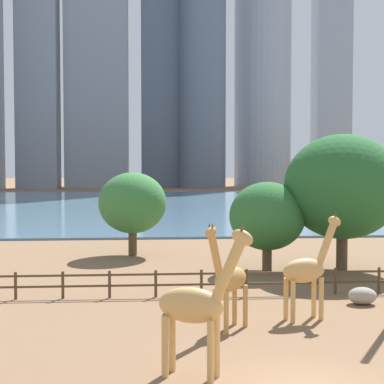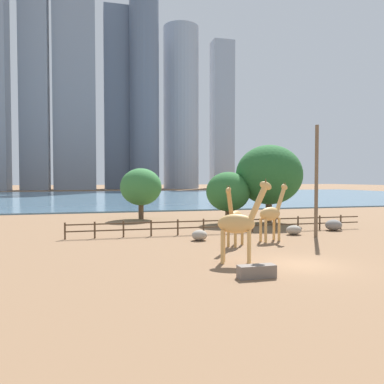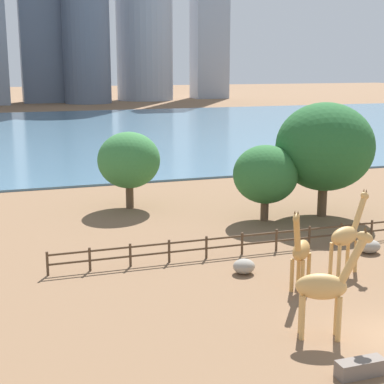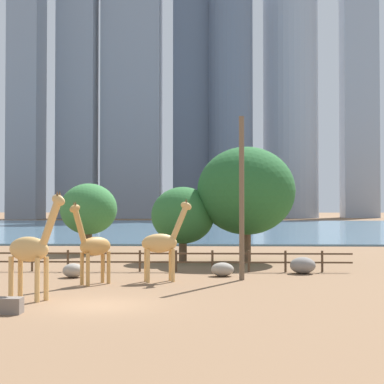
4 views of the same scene
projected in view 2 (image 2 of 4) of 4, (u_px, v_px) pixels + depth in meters
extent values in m
plane|color=brown|center=(138.00, 197.00, 97.57)|extent=(400.00, 400.00, 0.00)
cube|color=slate|center=(139.00, 197.00, 94.66)|extent=(180.00, 86.00, 0.20)
cylinder|color=#C18C47|center=(235.00, 235.00, 25.13)|extent=(0.27, 0.27, 1.66)
cylinder|color=#C18C47|center=(228.00, 235.00, 25.38)|extent=(0.27, 0.27, 1.66)
cylinder|color=#C18C47|center=(242.00, 233.00, 26.26)|extent=(0.27, 0.27, 1.66)
cylinder|color=#C18C47|center=(235.00, 232.00, 26.50)|extent=(0.27, 0.27, 1.66)
ellipsoid|color=#C18C47|center=(235.00, 218.00, 25.78)|extent=(1.79, 1.84, 0.96)
cylinder|color=#C18C47|center=(230.00, 203.00, 24.89)|extent=(0.80, 0.82, 1.83)
ellipsoid|color=#C18C47|center=(228.00, 190.00, 24.61)|extent=(0.68, 0.70, 0.55)
cone|color=brown|center=(229.00, 186.00, 24.57)|extent=(0.12, 0.12, 0.17)
cone|color=brown|center=(227.00, 186.00, 24.64)|extent=(0.12, 0.12, 0.17)
cylinder|color=tan|center=(249.00, 246.00, 20.68)|extent=(0.28, 0.28, 1.85)
cylinder|color=tan|center=(249.00, 248.00, 20.11)|extent=(0.28, 0.28, 1.85)
cylinder|color=tan|center=(223.00, 245.00, 20.92)|extent=(0.28, 0.28, 1.85)
cylinder|color=tan|center=(223.00, 247.00, 20.36)|extent=(0.28, 0.28, 1.85)
ellipsoid|color=tan|center=(236.00, 224.00, 20.47)|extent=(2.20, 1.58, 1.07)
cylinder|color=tan|center=(258.00, 203.00, 20.23)|extent=(1.15, 0.76, 2.01)
ellipsoid|color=tan|center=(266.00, 186.00, 20.13)|extent=(0.84, 0.62, 0.65)
cone|color=brown|center=(266.00, 180.00, 20.20)|extent=(0.13, 0.13, 0.19)
cone|color=brown|center=(266.00, 180.00, 20.04)|extent=(0.13, 0.13, 0.19)
cylinder|color=tan|center=(274.00, 228.00, 28.32)|extent=(0.25, 0.25, 1.73)
cylinder|color=tan|center=(279.00, 229.00, 27.86)|extent=(0.25, 0.25, 1.73)
cylinder|color=tan|center=(261.00, 230.00, 27.61)|extent=(0.25, 0.25, 1.73)
cylinder|color=tan|center=(266.00, 231.00, 27.15)|extent=(0.25, 0.25, 1.73)
ellipsoid|color=tan|center=(270.00, 214.00, 27.69)|extent=(2.06, 1.31, 1.00)
cylinder|color=tan|center=(281.00, 199.00, 28.23)|extent=(1.08, 0.61, 1.89)
ellipsoid|color=tan|center=(284.00, 187.00, 28.40)|extent=(0.79, 0.52, 0.61)
cone|color=brown|center=(284.00, 183.00, 28.46)|extent=(0.11, 0.11, 0.18)
cone|color=brown|center=(285.00, 183.00, 28.33)|extent=(0.11, 0.11, 0.18)
cylinder|color=brown|center=(316.00, 181.00, 29.51)|extent=(0.28, 0.28, 8.87)
ellipsoid|color=gray|center=(294.00, 230.00, 30.96)|extent=(1.30, 1.04, 0.78)
ellipsoid|color=gray|center=(334.00, 225.00, 33.51)|extent=(1.50, 1.30, 0.97)
ellipsoid|color=gray|center=(200.00, 235.00, 28.07)|extent=(1.17, 1.05, 0.79)
cube|color=#72665B|center=(257.00, 271.00, 17.48)|extent=(1.80, 0.60, 0.60)
cylinder|color=#4C3826|center=(65.00, 231.00, 28.50)|extent=(0.14, 0.14, 1.30)
cylinder|color=#4C3826|center=(95.00, 230.00, 29.05)|extent=(0.14, 0.14, 1.30)
cylinder|color=#4C3826|center=(123.00, 229.00, 29.60)|extent=(0.14, 0.14, 1.30)
cylinder|color=#4C3826|center=(151.00, 228.00, 30.15)|extent=(0.14, 0.14, 1.30)
cylinder|color=#4C3826|center=(178.00, 227.00, 30.70)|extent=(0.14, 0.14, 1.30)
cylinder|color=#4C3826|center=(204.00, 226.00, 31.25)|extent=(0.14, 0.14, 1.30)
cylinder|color=#4C3826|center=(228.00, 226.00, 31.80)|extent=(0.14, 0.14, 1.30)
cylinder|color=#4C3826|center=(252.00, 225.00, 32.35)|extent=(0.14, 0.14, 1.30)
cylinder|color=#4C3826|center=(276.00, 224.00, 32.90)|extent=(0.14, 0.14, 1.30)
cylinder|color=#4C3826|center=(298.00, 223.00, 33.45)|extent=(0.14, 0.14, 1.30)
cylinder|color=#4C3826|center=(320.00, 223.00, 34.00)|extent=(0.14, 0.14, 1.30)
cylinder|color=#4C3826|center=(341.00, 222.00, 34.55)|extent=(0.14, 0.14, 1.30)
cube|color=#4C3826|center=(226.00, 220.00, 31.73)|extent=(26.10, 0.08, 0.10)
cube|color=#4C3826|center=(226.00, 226.00, 31.75)|extent=(26.10, 0.08, 0.10)
cylinder|color=brown|center=(269.00, 212.00, 39.61)|extent=(0.67, 0.67, 2.28)
ellipsoid|color=#26602D|center=(269.00, 175.00, 39.47)|extent=(6.97, 6.97, 6.28)
cylinder|color=brown|center=(141.00, 211.00, 43.02)|extent=(0.59, 0.59, 1.82)
ellipsoid|color=#387A3D|center=(141.00, 187.00, 42.93)|extent=(4.74, 4.74, 4.26)
cylinder|color=brown|center=(228.00, 216.00, 38.64)|extent=(0.57, 0.57, 1.50)
ellipsoid|color=#2D6B33|center=(228.00, 192.00, 38.55)|extent=(4.53, 4.53, 4.08)
cube|color=slate|center=(117.00, 99.00, 170.43)|extent=(11.56, 8.95, 82.01)
cylinder|color=#939EAD|center=(181.00, 109.00, 179.97)|extent=(16.97, 16.97, 76.98)
cylinder|color=slate|center=(144.00, 82.00, 165.93)|extent=(13.01, 13.01, 95.07)
cube|color=gray|center=(34.00, 63.00, 152.98)|extent=(10.94, 8.66, 104.42)
cube|color=gray|center=(75.00, 72.00, 162.03)|extent=(17.33, 13.14, 102.14)
cube|color=#939EAD|center=(222.00, 115.00, 188.16)|extent=(10.64, 8.20, 73.30)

